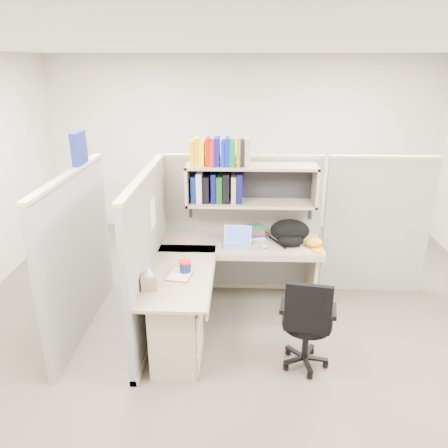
{
  "coord_description": "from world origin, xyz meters",
  "views": [
    {
      "loc": [
        -0.02,
        -3.84,
        2.59
      ],
      "look_at": [
        -0.18,
        0.25,
        1.06
      ],
      "focal_mm": 35.0,
      "sensor_mm": 36.0,
      "label": 1
    }
  ],
  "objects_px": {
    "desk": "(197,305)",
    "task_chair": "(306,337)",
    "backpack": "(290,233)",
    "snack_canister": "(185,266)",
    "laptop": "(237,238)"
  },
  "relations": [
    {
      "from": "laptop",
      "to": "task_chair",
      "type": "distance_m",
      "value": 1.3
    },
    {
      "from": "desk",
      "to": "backpack",
      "type": "height_order",
      "value": "backpack"
    },
    {
      "from": "snack_canister",
      "to": "task_chair",
      "type": "relative_size",
      "value": 0.13
    },
    {
      "from": "desk",
      "to": "laptop",
      "type": "relative_size",
      "value": 5.85
    },
    {
      "from": "task_chair",
      "to": "desk",
      "type": "bearing_deg",
      "value": 162.8
    },
    {
      "from": "laptop",
      "to": "backpack",
      "type": "height_order",
      "value": "backpack"
    },
    {
      "from": "laptop",
      "to": "task_chair",
      "type": "height_order",
      "value": "laptop"
    },
    {
      "from": "laptop",
      "to": "task_chair",
      "type": "bearing_deg",
      "value": -53.77
    },
    {
      "from": "snack_canister",
      "to": "task_chair",
      "type": "xyz_separation_m",
      "value": [
        1.1,
        -0.42,
        -0.46
      ]
    },
    {
      "from": "desk",
      "to": "laptop",
      "type": "distance_m",
      "value": 0.9
    },
    {
      "from": "backpack",
      "to": "snack_canister",
      "type": "xyz_separation_m",
      "value": [
        -1.05,
        -0.72,
        -0.07
      ]
    },
    {
      "from": "backpack",
      "to": "task_chair",
      "type": "height_order",
      "value": "backpack"
    },
    {
      "from": "snack_canister",
      "to": "task_chair",
      "type": "bearing_deg",
      "value": -20.81
    },
    {
      "from": "desk",
      "to": "task_chair",
      "type": "height_order",
      "value": "task_chair"
    },
    {
      "from": "task_chair",
      "to": "laptop",
      "type": "bearing_deg",
      "value": 121.29
    }
  ]
}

